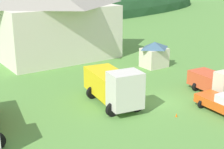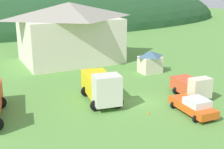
{
  "view_description": "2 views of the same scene",
  "coord_description": "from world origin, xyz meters",
  "px_view_note": "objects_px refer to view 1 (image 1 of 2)",
  "views": [
    {
      "loc": [
        -18.52,
        -19.63,
        10.9
      ],
      "look_at": [
        -1.87,
        4.84,
        1.58
      ],
      "focal_mm": 53.46,
      "sensor_mm": 36.0,
      "label": 1
    },
    {
      "loc": [
        -15.71,
        -24.45,
        11.55
      ],
      "look_at": [
        -1.05,
        4.72,
        1.82
      ],
      "focal_mm": 48.72,
      "sensor_mm": 36.0,
      "label": 2
    }
  ],
  "objects_px": {
    "play_shed_cream": "(154,54)",
    "light_truck_cream": "(215,81)",
    "flatbed_truck_yellow": "(114,85)",
    "depot_building": "(54,21)",
    "traffic_cone_near_pickup": "(176,117)"
  },
  "relations": [
    {
      "from": "play_shed_cream",
      "to": "light_truck_cream",
      "type": "relative_size",
      "value": 0.64
    },
    {
      "from": "flatbed_truck_yellow",
      "to": "light_truck_cream",
      "type": "xyz_separation_m",
      "value": [
        9.13,
        -3.03,
        -0.5
      ]
    },
    {
      "from": "depot_building",
      "to": "flatbed_truck_yellow",
      "type": "xyz_separation_m",
      "value": [
        -2.98,
        -17.87,
        -2.93
      ]
    },
    {
      "from": "flatbed_truck_yellow",
      "to": "traffic_cone_near_pickup",
      "type": "height_order",
      "value": "flatbed_truck_yellow"
    },
    {
      "from": "light_truck_cream",
      "to": "play_shed_cream",
      "type": "bearing_deg",
      "value": 176.99
    },
    {
      "from": "depot_building",
      "to": "traffic_cone_near_pickup",
      "type": "relative_size",
      "value": 26.91
    },
    {
      "from": "play_shed_cream",
      "to": "flatbed_truck_yellow",
      "type": "height_order",
      "value": "flatbed_truck_yellow"
    },
    {
      "from": "depot_building",
      "to": "play_shed_cream",
      "type": "distance_m",
      "value": 13.68
    },
    {
      "from": "light_truck_cream",
      "to": "traffic_cone_near_pickup",
      "type": "distance_m",
      "value": 6.85
    },
    {
      "from": "play_shed_cream",
      "to": "traffic_cone_near_pickup",
      "type": "bearing_deg",
      "value": -123.94
    },
    {
      "from": "light_truck_cream",
      "to": "traffic_cone_near_pickup",
      "type": "xyz_separation_m",
      "value": [
        -6.52,
        -1.74,
        -1.21
      ]
    },
    {
      "from": "play_shed_cream",
      "to": "depot_building",
      "type": "bearing_deg",
      "value": 123.96
    },
    {
      "from": "depot_building",
      "to": "light_truck_cream",
      "type": "relative_size",
      "value": 3.25
    },
    {
      "from": "depot_building",
      "to": "play_shed_cream",
      "type": "xyz_separation_m",
      "value": [
        7.44,
        -11.05,
        -3.1
      ]
    },
    {
      "from": "play_shed_cream",
      "to": "flatbed_truck_yellow",
      "type": "relative_size",
      "value": 0.42
    }
  ]
}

